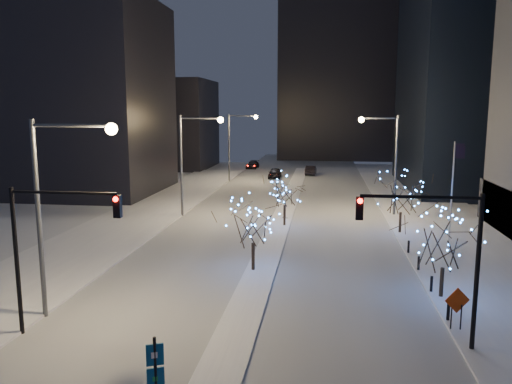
% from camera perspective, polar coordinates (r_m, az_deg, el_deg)
% --- Properties ---
extents(ground, '(160.00, 160.00, 0.00)m').
position_cam_1_polar(ground, '(23.27, -2.91, -17.28)').
color(ground, silver).
rests_on(ground, ground).
extents(road, '(20.00, 130.00, 0.02)m').
position_cam_1_polar(road, '(56.55, 3.67, -1.36)').
color(road, '#B7BDC7').
rests_on(road, ground).
extents(median, '(2.00, 80.00, 0.15)m').
position_cam_1_polar(median, '(51.64, 3.26, -2.30)').
color(median, white).
rests_on(median, ground).
extents(east_sidewalk, '(10.00, 90.00, 0.15)m').
position_cam_1_polar(east_sidewalk, '(43.18, 22.48, -5.30)').
color(east_sidewalk, white).
rests_on(east_sidewalk, ground).
extents(west_sidewalk, '(8.00, 90.00, 0.15)m').
position_cam_1_polar(west_sidewalk, '(45.43, -15.74, -4.24)').
color(west_sidewalk, white).
rests_on(west_sidewalk, ground).
extents(filler_west_near, '(22.00, 18.00, 24.00)m').
position_cam_1_polar(filler_west_near, '(68.39, -20.38, 10.02)').
color(filler_west_near, black).
rests_on(filler_west_near, ground).
extents(filler_west_far, '(18.00, 16.00, 16.00)m').
position_cam_1_polar(filler_west_far, '(95.31, -10.62, 7.64)').
color(filler_west_far, black).
rests_on(filler_west_far, ground).
extents(horizon_block, '(24.00, 14.00, 42.00)m').
position_cam_1_polar(horizon_block, '(112.97, 9.09, 14.51)').
color(horizon_block, black).
rests_on(horizon_block, ground).
extents(street_lamp_w_near, '(4.40, 0.56, 10.00)m').
position_cam_1_polar(street_lamp_w_near, '(26.17, -21.78, 0.04)').
color(street_lamp_w_near, '#595E66').
rests_on(street_lamp_w_near, ground).
extents(street_lamp_w_mid, '(4.40, 0.56, 10.00)m').
position_cam_1_polar(street_lamp_w_mid, '(49.32, -7.39, 4.64)').
color(street_lamp_w_mid, '#595E66').
rests_on(street_lamp_w_mid, ground).
extents(street_lamp_w_far, '(4.40, 0.56, 10.00)m').
position_cam_1_polar(street_lamp_w_far, '(73.69, -2.30, 6.20)').
color(street_lamp_w_far, '#595E66').
rests_on(street_lamp_w_far, ground).
extents(street_lamp_east, '(3.90, 0.56, 10.00)m').
position_cam_1_polar(street_lamp_east, '(50.98, 14.74, 4.50)').
color(street_lamp_east, '#595E66').
rests_on(street_lamp_east, ground).
extents(traffic_signal_west, '(5.26, 0.43, 7.00)m').
position_cam_1_polar(traffic_signal_west, '(24.55, -22.82, -4.74)').
color(traffic_signal_west, black).
rests_on(traffic_signal_west, ground).
extents(traffic_signal_east, '(5.26, 0.43, 7.00)m').
position_cam_1_polar(traffic_signal_east, '(22.73, 20.35, -5.67)').
color(traffic_signal_east, black).
rests_on(traffic_signal_east, ground).
extents(flagpoles, '(1.35, 2.60, 8.00)m').
position_cam_1_polar(flagpoles, '(39.26, 21.60, 0.40)').
color(flagpoles, silver).
rests_on(flagpoles, east_sidewalk).
extents(bollards, '(0.16, 12.16, 0.90)m').
position_cam_1_polar(bollards, '(32.59, 18.71, -8.74)').
color(bollards, black).
rests_on(bollards, east_sidewalk).
extents(car_near, '(1.90, 4.65, 1.58)m').
position_cam_1_polar(car_near, '(78.11, 2.17, 2.17)').
color(car_near, black).
rests_on(car_near, ground).
extents(car_mid, '(1.83, 4.60, 1.49)m').
position_cam_1_polar(car_mid, '(82.85, 6.29, 2.49)').
color(car_mid, black).
rests_on(car_mid, ground).
extents(car_far, '(2.15, 4.74, 1.35)m').
position_cam_1_polar(car_far, '(91.48, -0.39, 3.13)').
color(car_far, black).
rests_on(car_far, ground).
extents(holiday_tree_median_near, '(4.62, 4.62, 4.91)m').
position_cam_1_polar(holiday_tree_median_near, '(32.13, -0.34, -3.41)').
color(holiday_tree_median_near, black).
rests_on(holiday_tree_median_near, median).
extents(holiday_tree_median_far, '(3.50, 3.50, 4.72)m').
position_cam_1_polar(holiday_tree_median_far, '(44.87, 3.30, 0.12)').
color(holiday_tree_median_far, black).
rests_on(holiday_tree_median_far, median).
extents(holiday_tree_plaza_near, '(4.74, 4.74, 5.09)m').
position_cam_1_polar(holiday_tree_plaza_near, '(29.39, 20.71, -5.21)').
color(holiday_tree_plaza_near, black).
rests_on(holiday_tree_plaza_near, east_sidewalk).
extents(holiday_tree_plaza_far, '(5.14, 5.14, 5.40)m').
position_cam_1_polar(holiday_tree_plaza_far, '(43.86, 16.30, -0.11)').
color(holiday_tree_plaza_far, black).
rests_on(holiday_tree_plaza_far, east_sidewalk).
extents(wayfinding_sign, '(0.55, 0.29, 3.21)m').
position_cam_1_polar(wayfinding_sign, '(17.53, -11.41, -19.63)').
color(wayfinding_sign, black).
rests_on(wayfinding_sign, ground).
extents(construction_sign, '(1.22, 0.36, 2.06)m').
position_cam_1_polar(construction_sign, '(25.86, 21.99, -11.82)').
color(construction_sign, black).
rests_on(construction_sign, east_sidewalk).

